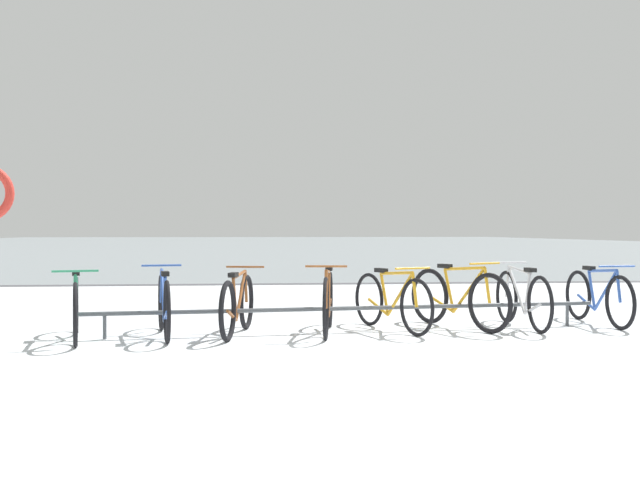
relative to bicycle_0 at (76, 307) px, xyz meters
The scene contains 10 objects.
ground 52.01m from the bicycle_0, 85.77° to the left, with size 80.00×132.00×0.08m.
bike_rack 3.08m from the bicycle_0, ahead, with size 6.16×0.72×0.31m.
bicycle_0 is the anchor object (origin of this frame).
bicycle_1 0.94m from the bicycle_0, 10.18° to the left, with size 0.48×1.70×0.79m.
bicycle_2 1.76m from the bicycle_0, ahead, with size 0.50×1.64×0.77m.
bicycle_3 2.80m from the bicycle_0, ahead, with size 0.46×1.73×0.81m.
bicycle_4 3.58m from the bicycle_0, ahead, with size 0.71×1.62×0.78m.
bicycle_5 4.44m from the bicycle_0, ahead, with size 0.82×1.63×0.82m.
bicycle_6 5.23m from the bicycle_0, ahead, with size 0.46×1.69×0.79m.
bicycle_7 6.32m from the bicycle_0, ahead, with size 0.46×1.70×0.77m.
Camera 1 is at (-1.92, -6.03, 1.20)m, focal length 40.71 mm.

